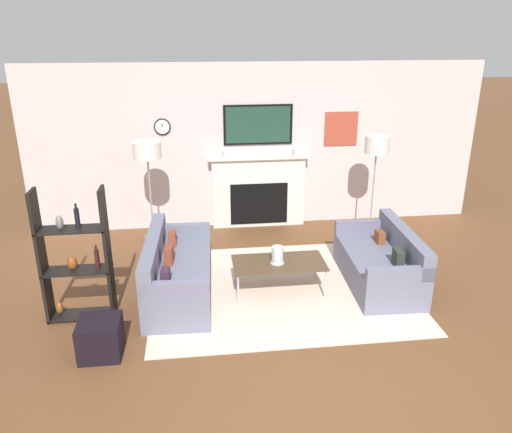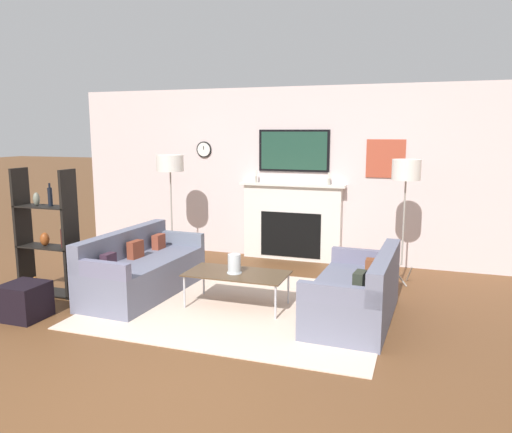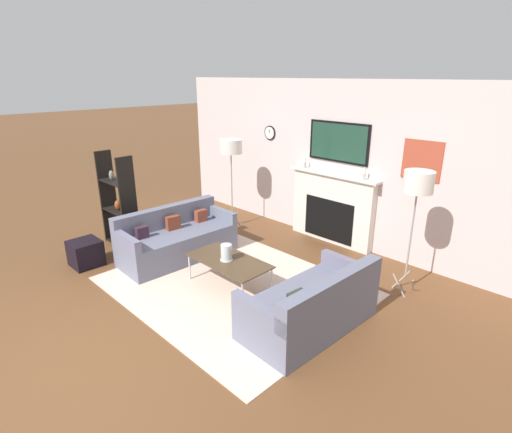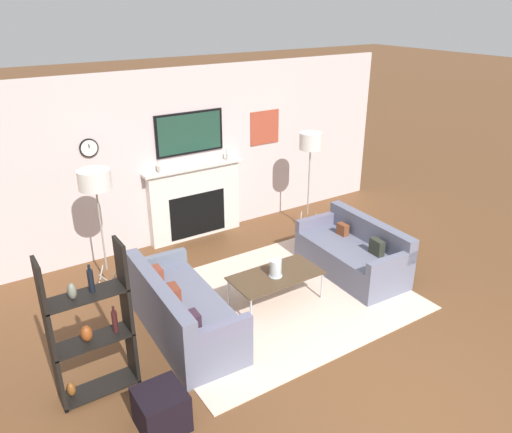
{
  "view_description": "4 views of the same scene",
  "coord_description": "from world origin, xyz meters",
  "px_view_note": "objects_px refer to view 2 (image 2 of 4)",
  "views": [
    {
      "loc": [
        -1.03,
        -3.46,
        3.19
      ],
      "look_at": [
        -0.26,
        2.79,
        0.81
      ],
      "focal_mm": 35.0,
      "sensor_mm": 36.0,
      "label": 1
    },
    {
      "loc": [
        1.98,
        -3.02,
        2.02
      ],
      "look_at": [
        0.1,
        2.47,
        1.03
      ],
      "focal_mm": 35.0,
      "sensor_mm": 36.0,
      "label": 2
    },
    {
      "loc": [
        3.66,
        -1.0,
        2.77
      ],
      "look_at": [
        0.07,
        2.59,
        0.95
      ],
      "focal_mm": 28.0,
      "sensor_mm": 36.0,
      "label": 3
    },
    {
      "loc": [
        -3.25,
        -2.27,
        3.62
      ],
      "look_at": [
        0.04,
        2.77,
        0.97
      ],
      "focal_mm": 35.0,
      "sensor_mm": 36.0,
      "label": 4
    }
  ],
  "objects_px": {
    "couch_left": "(142,271)",
    "ottoman": "(25,301)",
    "couch_right": "(357,295)",
    "coffee_table": "(237,275)",
    "hurricane_candle": "(234,265)",
    "floor_lamp_left": "(170,165)",
    "shelf_unit": "(46,236)",
    "floor_lamp_right": "(406,172)"
  },
  "relations": [
    {
      "from": "couch_left",
      "to": "ottoman",
      "type": "xyz_separation_m",
      "value": [
        -0.75,
        -1.15,
        -0.1
      ]
    },
    {
      "from": "couch_right",
      "to": "coffee_table",
      "type": "distance_m",
      "value": 1.38
    },
    {
      "from": "couch_left",
      "to": "hurricane_candle",
      "type": "xyz_separation_m",
      "value": [
        1.27,
        -0.06,
        0.21
      ]
    },
    {
      "from": "floor_lamp_left",
      "to": "couch_right",
      "type": "bearing_deg",
      "value": -26.56
    },
    {
      "from": "hurricane_candle",
      "to": "ottoman",
      "type": "xyz_separation_m",
      "value": [
        -2.03,
        -1.08,
        -0.31
      ]
    },
    {
      "from": "couch_left",
      "to": "floor_lamp_left",
      "type": "bearing_deg",
      "value": 104.34
    },
    {
      "from": "couch_right",
      "to": "shelf_unit",
      "type": "relative_size",
      "value": 1.05
    },
    {
      "from": "couch_right",
      "to": "floor_lamp_right",
      "type": "relative_size",
      "value": 0.99
    },
    {
      "from": "couch_right",
      "to": "shelf_unit",
      "type": "height_order",
      "value": "shelf_unit"
    },
    {
      "from": "couch_left",
      "to": "floor_lamp_left",
      "type": "distance_m",
      "value": 1.99
    },
    {
      "from": "coffee_table",
      "to": "floor_lamp_right",
      "type": "bearing_deg",
      "value": 41.66
    },
    {
      "from": "floor_lamp_left",
      "to": "floor_lamp_right",
      "type": "xyz_separation_m",
      "value": [
        3.45,
        -0.0,
        -0.02
      ]
    },
    {
      "from": "floor_lamp_right",
      "to": "shelf_unit",
      "type": "bearing_deg",
      "value": -155.48
    },
    {
      "from": "ottoman",
      "to": "coffee_table",
      "type": "bearing_deg",
      "value": 28.29
    },
    {
      "from": "floor_lamp_right",
      "to": "ottoman",
      "type": "relative_size",
      "value": 3.91
    },
    {
      "from": "floor_lamp_right",
      "to": "ottoman",
      "type": "height_order",
      "value": "floor_lamp_right"
    },
    {
      "from": "shelf_unit",
      "to": "ottoman",
      "type": "distance_m",
      "value": 1.01
    },
    {
      "from": "coffee_table",
      "to": "hurricane_candle",
      "type": "distance_m",
      "value": 0.13
    },
    {
      "from": "floor_lamp_left",
      "to": "couch_left",
      "type": "bearing_deg",
      "value": -75.66
    },
    {
      "from": "floor_lamp_left",
      "to": "floor_lamp_right",
      "type": "height_order",
      "value": "floor_lamp_left"
    },
    {
      "from": "couch_right",
      "to": "hurricane_candle",
      "type": "distance_m",
      "value": 1.42
    },
    {
      "from": "hurricane_candle",
      "to": "floor_lamp_left",
      "type": "height_order",
      "value": "floor_lamp_left"
    },
    {
      "from": "floor_lamp_right",
      "to": "couch_left",
      "type": "bearing_deg",
      "value": -153.49
    },
    {
      "from": "couch_left",
      "to": "shelf_unit",
      "type": "height_order",
      "value": "shelf_unit"
    },
    {
      "from": "shelf_unit",
      "to": "ottoman",
      "type": "height_order",
      "value": "shelf_unit"
    },
    {
      "from": "couch_right",
      "to": "floor_lamp_right",
      "type": "height_order",
      "value": "floor_lamp_right"
    },
    {
      "from": "ottoman",
      "to": "couch_left",
      "type": "bearing_deg",
      "value": 56.62
    },
    {
      "from": "couch_left",
      "to": "coffee_table",
      "type": "height_order",
      "value": "couch_left"
    },
    {
      "from": "couch_right",
      "to": "ottoman",
      "type": "bearing_deg",
      "value": -161.57
    },
    {
      "from": "floor_lamp_right",
      "to": "couch_right",
      "type": "bearing_deg",
      "value": -104.21
    },
    {
      "from": "coffee_table",
      "to": "floor_lamp_right",
      "type": "height_order",
      "value": "floor_lamp_right"
    },
    {
      "from": "couch_left",
      "to": "ottoman",
      "type": "relative_size",
      "value": 4.29
    },
    {
      "from": "ottoman",
      "to": "floor_lamp_right",
      "type": "bearing_deg",
      "value": 35.02
    },
    {
      "from": "couch_left",
      "to": "ottoman",
      "type": "distance_m",
      "value": 1.38
    },
    {
      "from": "couch_right",
      "to": "coffee_table",
      "type": "height_order",
      "value": "couch_right"
    },
    {
      "from": "shelf_unit",
      "to": "floor_lamp_right",
      "type": "bearing_deg",
      "value": 24.52
    },
    {
      "from": "couch_right",
      "to": "ottoman",
      "type": "xyz_separation_m",
      "value": [
        -3.43,
        -1.14,
        -0.08
      ]
    },
    {
      "from": "coffee_table",
      "to": "floor_lamp_left",
      "type": "height_order",
      "value": "floor_lamp_left"
    },
    {
      "from": "hurricane_candle",
      "to": "floor_lamp_right",
      "type": "distance_m",
      "value": 2.59
    },
    {
      "from": "coffee_table",
      "to": "floor_lamp_left",
      "type": "xyz_separation_m",
      "value": [
        -1.69,
        1.57,
        1.14
      ]
    },
    {
      "from": "hurricane_candle",
      "to": "floor_lamp_left",
      "type": "bearing_deg",
      "value": 136.33
    },
    {
      "from": "couch_left",
      "to": "floor_lamp_right",
      "type": "height_order",
      "value": "floor_lamp_right"
    }
  ]
}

